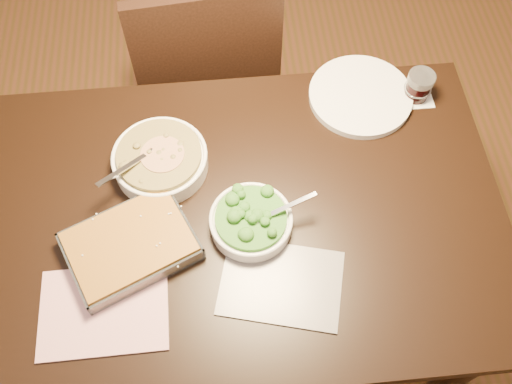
{
  "coord_description": "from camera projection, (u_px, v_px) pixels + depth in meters",
  "views": [
    {
      "loc": [
        -0.01,
        -0.69,
        2.04
      ],
      "look_at": [
        0.06,
        0.03,
        0.8
      ],
      "focal_mm": 40.0,
      "sensor_mm": 36.0,
      "label": 1
    }
  ],
  "objects": [
    {
      "name": "wine_tumbler",
      "position": [
        419.0,
        85.0,
        1.61
      ],
      "size": [
        0.08,
        0.08,
        0.09
      ],
      "color": "black",
      "rests_on": "coaster"
    },
    {
      "name": "broccoli_bowl",
      "position": [
        251.0,
        221.0,
        1.42
      ],
      "size": [
        0.24,
        0.21,
        0.08
      ],
      "color": "white",
      "rests_on": "table"
    },
    {
      "name": "ground",
      "position": [
        240.0,
        308.0,
        2.11
      ],
      "size": [
        4.0,
        4.0,
        0.0
      ],
      "primitive_type": "plane",
      "color": "#473114",
      "rests_on": "ground"
    },
    {
      "name": "chair_far",
      "position": [
        207.0,
        70.0,
        1.97
      ],
      "size": [
        0.5,
        0.5,
        0.97
      ],
      "rotation": [
        0.0,
        0.0,
        3.24
      ],
      "color": "black",
      "rests_on": "ground"
    },
    {
      "name": "table",
      "position": [
        235.0,
        229.0,
        1.54
      ],
      "size": [
        1.4,
        0.9,
        0.75
      ],
      "color": "black",
      "rests_on": "ground"
    },
    {
      "name": "coaster",
      "position": [
        415.0,
        96.0,
        1.65
      ],
      "size": [
        0.1,
        0.1,
        0.0
      ],
      "primitive_type": "cube",
      "color": "white",
      "rests_on": "table"
    },
    {
      "name": "magazine_b",
      "position": [
        281.0,
        283.0,
        1.36
      ],
      "size": [
        0.33,
        0.27,
        0.01
      ],
      "primitive_type": "cube",
      "rotation": [
        0.0,
        0.0,
        -0.26
      ],
      "color": "#2B2A33",
      "rests_on": "table"
    },
    {
      "name": "magazine_a",
      "position": [
        104.0,
        310.0,
        1.33
      ],
      "size": [
        0.3,
        0.22,
        0.01
      ],
      "primitive_type": "cube",
      "rotation": [
        0.0,
        0.0,
        0.01
      ],
      "color": "#AA304F",
      "rests_on": "table"
    },
    {
      "name": "baking_dish",
      "position": [
        131.0,
        246.0,
        1.39
      ],
      "size": [
        0.36,
        0.32,
        0.05
      ],
      "rotation": [
        0.0,
        0.0,
        0.42
      ],
      "color": "silver",
      "rests_on": "table"
    },
    {
      "name": "dinner_plate",
      "position": [
        360.0,
        96.0,
        1.64
      ],
      "size": [
        0.3,
        0.3,
        0.02
      ],
      "primitive_type": "cylinder",
      "color": "silver",
      "rests_on": "table"
    },
    {
      "name": "stew_bowl",
      "position": [
        160.0,
        159.0,
        1.5
      ],
      "size": [
        0.25,
        0.25,
        0.1
      ],
      "color": "white",
      "rests_on": "table"
    }
  ]
}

